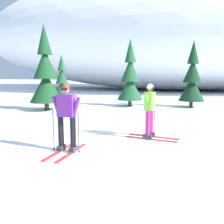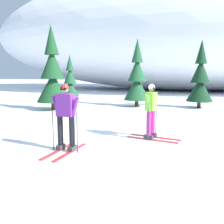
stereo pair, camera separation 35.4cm
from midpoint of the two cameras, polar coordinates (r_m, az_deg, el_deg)
The scene contains 8 objects.
ground_plane at distance 7.12m, azimuth -2.88°, elevation -7.92°, with size 120.00×120.00×0.00m, color white.
skier_lime_jacket at distance 7.90m, azimuth 7.37°, elevation 0.47°, with size 1.70×0.82×1.73m.
skier_purple_jacket at distance 6.62m, azimuth -11.88°, elevation -0.97°, with size 0.83×1.63×1.78m.
pine_tree_far_left at distance 18.71m, azimuth -11.86°, elevation 6.78°, with size 1.30×1.30×3.37m.
pine_tree_center_left at distance 14.22m, azimuth -15.61°, elevation 8.13°, with size 1.79×1.79×4.63m.
pine_tree_center_right at distance 15.41m, azimuth 3.49°, elevation 7.64°, with size 1.58×1.58×4.09m.
pine_tree_far_right at distance 15.61m, azimuth 17.20°, elevation 7.05°, with size 1.52×1.52×3.94m.
snow_ridge_background at distance 31.55m, azimuth 13.79°, elevation 16.97°, with size 49.27×21.89×13.17m, color white.
Camera 1 is at (1.91, -6.53, 2.07)m, focal length 40.11 mm.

